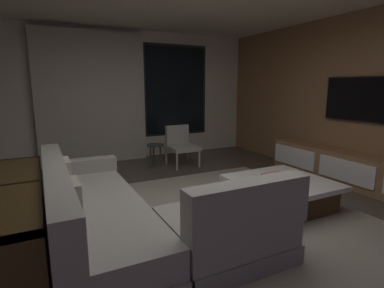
# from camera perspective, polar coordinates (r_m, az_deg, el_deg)

# --- Properties ---
(floor) EXTENTS (9.20, 9.20, 0.00)m
(floor) POSITION_cam_1_polar(r_m,az_deg,el_deg) (3.53, 1.66, -15.16)
(floor) COLOR #473D33
(back_wall_with_window) EXTENTS (6.60, 0.30, 2.70)m
(back_wall_with_window) POSITION_cam_1_polar(r_m,az_deg,el_deg) (6.57, -14.20, 8.77)
(back_wall_with_window) COLOR beige
(back_wall_with_window) RESTS_ON floor
(media_wall) EXTENTS (0.12, 7.80, 2.70)m
(media_wall) POSITION_cam_1_polar(r_m,az_deg,el_deg) (5.37, 32.07, 7.11)
(media_wall) COLOR #8E6642
(media_wall) RESTS_ON floor
(area_rug) EXTENTS (3.20, 3.80, 0.01)m
(area_rug) POSITION_cam_1_polar(r_m,az_deg,el_deg) (3.62, 7.48, -14.48)
(area_rug) COLOR gray
(area_rug) RESTS_ON floor
(sectional_couch) EXTENTS (1.98, 2.50, 0.82)m
(sectional_couch) POSITION_cam_1_polar(r_m,az_deg,el_deg) (3.08, -12.10, -13.56)
(sectional_couch) COLOR gray
(sectional_couch) RESTS_ON floor
(coffee_table) EXTENTS (1.16, 1.16, 0.36)m
(coffee_table) POSITION_cam_1_polar(r_m,az_deg,el_deg) (4.13, 16.43, -8.84)
(coffee_table) COLOR #412F17
(coffee_table) RESTS_ON floor
(book_stack_on_coffee_table) EXTENTS (0.29, 0.19, 0.09)m
(book_stack_on_coffee_table) POSITION_cam_1_polar(r_m,az_deg,el_deg) (4.01, 15.32, -6.06)
(book_stack_on_coffee_table) COLOR #41A67B
(book_stack_on_coffee_table) RESTS_ON coffee_table
(accent_chair_near_window) EXTENTS (0.55, 0.57, 0.78)m
(accent_chair_near_window) POSITION_cam_1_polar(r_m,az_deg,el_deg) (5.97, -2.18, 0.12)
(accent_chair_near_window) COLOR #B2ADA0
(accent_chair_near_window) RESTS_ON floor
(side_stool) EXTENTS (0.32, 0.32, 0.46)m
(side_stool) POSITION_cam_1_polar(r_m,az_deg,el_deg) (5.80, -6.98, -0.88)
(side_stool) COLOR #333338
(side_stool) RESTS_ON floor
(media_console) EXTENTS (0.46, 3.10, 0.52)m
(media_console) POSITION_cam_1_polar(r_m,az_deg,el_deg) (5.31, 28.77, -4.64)
(media_console) COLOR #8E6642
(media_console) RESTS_ON floor
(mounted_tv) EXTENTS (0.05, 1.20, 0.69)m
(mounted_tv) POSITION_cam_1_polar(r_m,az_deg,el_deg) (5.41, 29.20, 7.40)
(mounted_tv) COLOR black
(console_table_behind_couch) EXTENTS (0.40, 2.10, 0.74)m
(console_table_behind_couch) POSITION_cam_1_polar(r_m,az_deg,el_deg) (3.07, -29.90, -12.31)
(console_table_behind_couch) COLOR #412F17
(console_table_behind_couch) RESTS_ON floor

